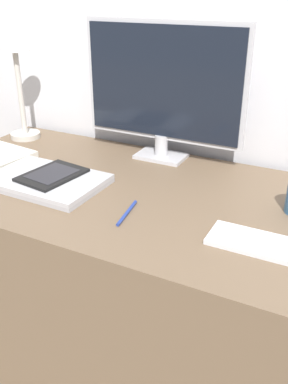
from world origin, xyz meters
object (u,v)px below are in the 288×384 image
at_px(keyboard, 273,247).
at_px(desk_lamp, 18,74).
at_px(ereader, 52,175).
at_px(monitor, 163,88).
at_px(laptop, 47,181).
at_px(pen, 126,212).

xyz_separation_m(keyboard, desk_lamp, (-1.04, 0.36, 0.24)).
bearing_deg(ereader, monitor, 60.02).
relative_size(laptop, pen, 2.56).
bearing_deg(monitor, ereader, -119.98).
distance_m(laptop, ereader, 0.02).
distance_m(desk_lamp, pen, 0.79).
height_order(laptop, desk_lamp, desk_lamp).
xyz_separation_m(desk_lamp, pen, (0.66, -0.37, -0.24)).
height_order(monitor, desk_lamp, monitor).
distance_m(ereader, desk_lamp, 0.52).
bearing_deg(laptop, desk_lamp, 138.54).
bearing_deg(desk_lamp, ereader, -39.33).
bearing_deg(ereader, desk_lamp, 140.67).
xyz_separation_m(keyboard, laptop, (-0.68, 0.05, 0.01)).
distance_m(laptop, pen, 0.31).
distance_m(laptop, desk_lamp, 0.53).
distance_m(ereader, pen, 0.30).
relative_size(laptop, ereader, 1.68).
bearing_deg(monitor, keyboard, -40.97).
relative_size(monitor, pen, 4.17).
bearing_deg(pen, keyboard, 1.00).
bearing_deg(pen, ereader, 167.35).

